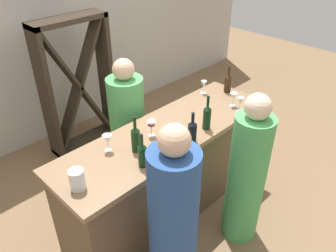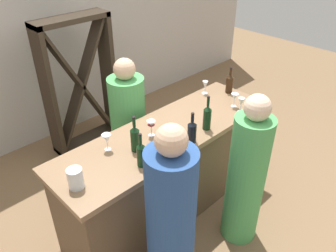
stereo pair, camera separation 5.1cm
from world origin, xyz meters
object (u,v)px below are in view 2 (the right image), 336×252
at_px(wine_bottle_leftmost_dark_green, 141,154).
at_px(wine_bottle_center_near_black, 192,131).
at_px(wine_glass_far_left, 107,139).
at_px(wine_bottle_second_right_dark_green, 207,117).
at_px(wine_bottle_rightmost_amber_brown, 230,83).
at_px(wine_glass_near_right, 151,125).
at_px(wine_bottle_second_left_dark_green, 135,138).
at_px(person_left_guest, 171,224).
at_px(person_center_guest, 246,177).
at_px(wine_rack, 80,85).
at_px(person_right_guest, 129,129).
at_px(wine_glass_near_left, 241,103).
at_px(wine_glass_near_center, 235,97).
at_px(wine_glass_far_center, 205,85).
at_px(water_pitcher, 75,178).

distance_m(wine_bottle_leftmost_dark_green, wine_bottle_center_near_black, 0.53).
relative_size(wine_bottle_center_near_black, wine_glass_far_left, 1.87).
relative_size(wine_bottle_second_right_dark_green, wine_bottle_rightmost_amber_brown, 1.14).
distance_m(wine_bottle_leftmost_dark_green, wine_glass_near_right, 0.43).
xyz_separation_m(wine_bottle_rightmost_amber_brown, wine_glass_near_right, (-1.19, -0.04, 0.00)).
xyz_separation_m(wine_bottle_second_left_dark_green, wine_glass_far_left, (-0.17, 0.17, -0.02)).
xyz_separation_m(person_left_guest, person_center_guest, (0.87, -0.07, -0.03)).
bearing_deg(wine_bottle_rightmost_amber_brown, wine_rack, 121.43).
height_order(wine_bottle_rightmost_amber_brown, person_right_guest, person_right_guest).
bearing_deg(wine_bottle_center_near_black, wine_glass_near_left, 0.47).
bearing_deg(person_right_guest, wine_glass_near_right, -7.00).
distance_m(wine_bottle_leftmost_dark_green, person_center_guest, 1.00).
height_order(wine_rack, wine_bottle_second_left_dark_green, wine_rack).
height_order(wine_bottle_second_right_dark_green, wine_bottle_rightmost_amber_brown, wine_bottle_second_right_dark_green).
bearing_deg(wine_glass_near_left, wine_bottle_rightmost_amber_brown, 51.96).
bearing_deg(person_center_guest, wine_rack, 8.98).
relative_size(wine_glass_near_center, wine_glass_far_left, 0.96).
xyz_separation_m(wine_bottle_leftmost_dark_green, person_center_guest, (0.76, -0.50, -0.39)).
bearing_deg(person_right_guest, wine_bottle_leftmost_dark_green, -20.96).
bearing_deg(person_center_guest, wine_bottle_leftmost_dark_green, 61.03).
relative_size(wine_glass_near_left, wine_glass_near_right, 1.02).
height_order(wine_bottle_second_left_dark_green, wine_glass_near_right, wine_bottle_second_left_dark_green).
distance_m(wine_glass_near_center, wine_glass_near_right, 0.98).
relative_size(wine_bottle_center_near_black, wine_glass_near_right, 1.86).
bearing_deg(wine_bottle_second_right_dark_green, wine_glass_near_center, 8.42).
xyz_separation_m(wine_glass_near_center, wine_glass_far_left, (-1.37, 0.29, 0.00)).
relative_size(wine_bottle_rightmost_amber_brown, person_center_guest, 0.19).
bearing_deg(wine_glass_near_center, wine_rack, 112.08).
height_order(wine_glass_near_right, person_left_guest, person_left_guest).
height_order(wine_bottle_rightmost_amber_brown, wine_glass_near_center, wine_bottle_rightmost_amber_brown).
height_order(wine_bottle_second_left_dark_green, person_left_guest, person_left_guest).
relative_size(wine_bottle_second_left_dark_green, wine_glass_far_center, 2.22).
height_order(wine_glass_far_left, water_pitcher, water_pitcher).
bearing_deg(wine_bottle_second_right_dark_green, wine_glass_far_center, 41.74).
distance_m(water_pitcher, person_left_guest, 0.77).
bearing_deg(wine_glass_far_left, wine_glass_near_right, -13.45).
distance_m(wine_glass_near_left, wine_glass_far_left, 1.39).
relative_size(wine_bottle_center_near_black, wine_bottle_rightmost_amber_brown, 0.98).
height_order(wine_bottle_leftmost_dark_green, wine_bottle_second_right_dark_green, wine_bottle_second_right_dark_green).
height_order(wine_glass_near_center, wine_glass_near_right, wine_glass_near_right).
distance_m(wine_bottle_rightmost_amber_brown, wine_glass_near_left, 0.44).
bearing_deg(wine_glass_near_center, wine_bottle_second_left_dark_green, 174.22).
xyz_separation_m(wine_glass_near_left, person_left_guest, (-1.36, -0.39, -0.35)).
xyz_separation_m(wine_bottle_leftmost_dark_green, wine_bottle_center_near_black, (0.53, -0.05, -0.00)).
height_order(wine_bottle_second_left_dark_green, wine_glass_far_center, wine_bottle_second_left_dark_green).
bearing_deg(water_pitcher, person_left_guest, -55.58).
xyz_separation_m(wine_glass_near_center, water_pitcher, (-1.80, 0.07, -0.02)).
bearing_deg(wine_glass_far_left, wine_bottle_leftmost_dark_green, -79.07).
xyz_separation_m(wine_rack, person_left_guest, (-0.68, -2.30, -0.11)).
bearing_deg(wine_bottle_leftmost_dark_green, person_right_guest, 58.20).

